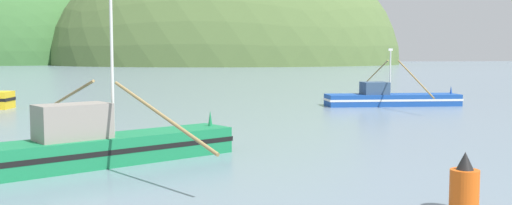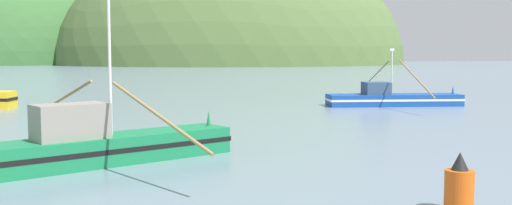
% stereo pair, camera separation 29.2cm
% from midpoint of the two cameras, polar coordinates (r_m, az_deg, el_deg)
% --- Properties ---
extents(hill_mid_right, '(146.69, 117.35, 107.90)m').
position_cam_midpoint_polar(hill_mid_right, '(244.43, -2.68, 3.86)').
color(hill_mid_right, '#516B38').
rests_on(hill_mid_right, ground).
extents(fishing_boat_blue, '(11.60, 17.08, 4.85)m').
position_cam_midpoint_polar(fishing_boat_blue, '(49.59, 13.14, 0.42)').
color(fishing_boat_blue, '#19479E').
rests_on(fishing_boat_blue, ground).
extents(fishing_boat_green, '(10.85, 13.65, 7.16)m').
position_cam_midpoint_polar(fishing_boat_green, '(23.47, -15.60, -4.14)').
color(fishing_boat_green, '#197A47').
rests_on(fishing_boat_green, ground).
extents(channel_buoy, '(0.80, 0.80, 1.68)m').
position_cam_midpoint_polar(channel_buoy, '(16.98, 19.69, -7.94)').
color(channel_buoy, '#E55914').
rests_on(channel_buoy, ground).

